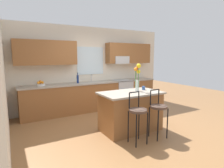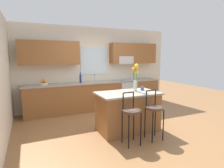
# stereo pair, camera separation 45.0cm
# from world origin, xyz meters

# --- Properties ---
(ground_plane) EXTENTS (14.00, 14.00, 0.00)m
(ground_plane) POSITION_xyz_m (0.00, 0.00, 0.00)
(ground_plane) COLOR olive
(wall_left) EXTENTS (0.12, 4.60, 2.70)m
(wall_left) POSITION_xyz_m (-2.56, 0.30, 1.35)
(wall_left) COLOR beige
(wall_left) RESTS_ON ground
(back_wall_assembly) EXTENTS (5.60, 0.50, 2.70)m
(back_wall_assembly) POSITION_xyz_m (0.02, 1.98, 1.51)
(back_wall_assembly) COLOR beige
(back_wall_assembly) RESTS_ON ground
(counter_run) EXTENTS (4.56, 0.64, 0.92)m
(counter_run) POSITION_xyz_m (-0.00, 1.70, 0.47)
(counter_run) COLOR brown
(counter_run) RESTS_ON ground
(sink_faucet) EXTENTS (0.02, 0.13, 0.23)m
(sink_faucet) POSITION_xyz_m (-0.04, 1.84, 1.06)
(sink_faucet) COLOR #B7BABC
(sink_faucet) RESTS_ON counter_run
(oven_range) EXTENTS (0.60, 0.64, 0.92)m
(oven_range) POSITION_xyz_m (1.05, 1.68, 0.46)
(oven_range) COLOR #B7BABC
(oven_range) RESTS_ON ground
(kitchen_island) EXTENTS (1.44, 0.84, 0.92)m
(kitchen_island) POSITION_xyz_m (0.03, -0.31, 0.46)
(kitchen_island) COLOR brown
(kitchen_island) RESTS_ON ground
(bar_stool_near) EXTENTS (0.36, 0.36, 1.04)m
(bar_stool_near) POSITION_xyz_m (-0.25, -0.95, 0.64)
(bar_stool_near) COLOR black
(bar_stool_near) RESTS_ON ground
(bar_stool_middle) EXTENTS (0.36, 0.36, 1.04)m
(bar_stool_middle) POSITION_xyz_m (0.30, -0.95, 0.64)
(bar_stool_middle) COLOR black
(bar_stool_middle) RESTS_ON ground
(flower_vase) EXTENTS (0.17, 0.19, 0.66)m
(flower_vase) POSITION_xyz_m (0.25, -0.26, 1.30)
(flower_vase) COLOR silver
(flower_vase) RESTS_ON kitchen_island
(mug_ceramic) EXTENTS (0.08, 0.08, 0.09)m
(mug_ceramic) POSITION_xyz_m (0.48, -0.22, 0.97)
(mug_ceramic) COLOR #33518C
(mug_ceramic) RESTS_ON kitchen_island
(fruit_bowl_oranges) EXTENTS (0.24, 0.24, 0.16)m
(fruit_bowl_oranges) POSITION_xyz_m (-1.65, 1.70, 0.97)
(fruit_bowl_oranges) COLOR silver
(fruit_bowl_oranges) RESTS_ON counter_run
(bottle_olive_oil) EXTENTS (0.06, 0.06, 0.33)m
(bottle_olive_oil) POSITION_xyz_m (-0.56, 1.70, 1.05)
(bottle_olive_oil) COLOR navy
(bottle_olive_oil) RESTS_ON counter_run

